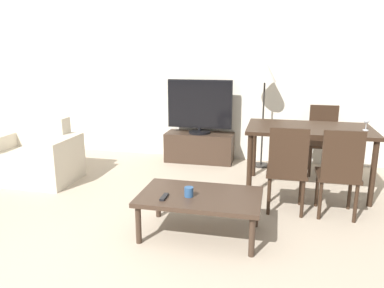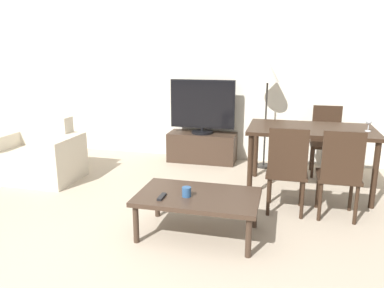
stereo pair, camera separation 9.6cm
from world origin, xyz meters
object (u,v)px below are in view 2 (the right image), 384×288
tv_stand (202,147)px  floor_lamp (268,77)px  armchair (39,157)px  dining_chair_near_right (340,171)px  remote_primary (162,197)px  coffee_table (198,199)px  tv (202,107)px  dining_table (311,135)px  wine_glass_left (369,122)px  dining_chair_far (326,137)px  dining_chair_near (287,167)px  cup_white_near (187,192)px

tv_stand → floor_lamp: (0.91, -0.04, 1.05)m
armchair → tv_stand: (1.86, 1.28, -0.07)m
dining_chair_near_right → remote_primary: (-1.52, -0.79, -0.10)m
coffee_table → floor_lamp: (0.43, 2.21, 0.92)m
tv → floor_lamp: floor_lamp is taller
floor_lamp → remote_primary: floor_lamp is taller
armchair → tv_stand: size_ratio=1.04×
remote_primary → dining_chair_near_right: bearing=27.5°
dining_table → dining_chair_near_right: dining_chair_near_right is taller
floor_lamp → remote_primary: bearing=-107.0°
wine_glass_left → dining_chair_near_right: bearing=-116.7°
tv_stand → dining_chair_near_right: bearing=-43.1°
tv_stand → dining_table: size_ratio=0.71×
coffee_table → dining_chair_far: 2.46m
armchair → floor_lamp: (2.77, 1.23, 0.98)m
remote_primary → wine_glass_left: size_ratio=1.03×
dining_chair_near → cup_white_near: (-0.83, -0.71, -0.07)m
floor_lamp → remote_primary: (-0.72, -2.35, -0.87)m
armchair → wine_glass_left: 3.97m
dining_chair_far → dining_chair_near_right: size_ratio=1.00×
tv → coffee_table: 2.35m
tv → dining_chair_near_right: bearing=-43.1°
dining_chair_near_right → floor_lamp: floor_lamp is taller
dining_table → dining_chair_near: dining_chair_near is taller
dining_chair_near → dining_table: bearing=71.6°
armchair → dining_chair_near: bearing=-6.1°
cup_white_near → armchair: bearing=155.2°
cup_white_near → wine_glass_left: 2.21m
tv_stand → dining_chair_far: (1.71, -0.13, 0.28)m
dining_table → wine_glass_left: wine_glass_left is taller
floor_lamp → tv_stand: bearing=177.2°
wine_glass_left → remote_primary: bearing=-141.7°
cup_white_near → wine_glass_left: size_ratio=0.58×
dining_chair_near_right → remote_primary: size_ratio=6.00×
dining_table → dining_chair_near: bearing=-108.4°
tv → dining_chair_near: (1.22, -1.60, -0.33)m
tv_stand → tv: 0.60m
tv_stand → coffee_table: (0.48, -2.25, 0.13)m
armchair → cup_white_near: armchair is taller
cup_white_near → dining_chair_near: bearing=40.5°
coffee_table → dining_table: bearing=54.3°
tv → floor_lamp: 1.01m
wine_glass_left → tv_stand: bearing=155.6°
coffee_table → tv_stand: bearing=101.9°
cup_white_near → floor_lamp: bearing=77.1°
floor_lamp → cup_white_near: bearing=-102.9°
dining_chair_near_right → remote_primary: 1.72m
armchair → dining_chair_far: dining_chair_far is taller
wine_glass_left → floor_lamp: bearing=142.2°
tv_stand → cup_white_near: cup_white_near is taller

